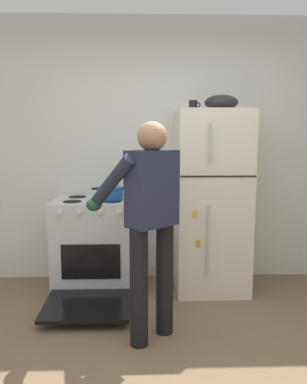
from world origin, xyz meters
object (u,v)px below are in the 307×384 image
at_px(stove_range, 95,246).
at_px(red_pot, 110,193).
at_px(refrigerator, 211,201).
at_px(mixing_bowl, 221,103).
at_px(coffee_mug, 193,105).
at_px(person_cook, 148,211).

bearing_deg(stove_range, red_pot, -11.37).
height_order(refrigerator, mixing_bowl, mixing_bowl).
height_order(coffee_mug, mixing_bowl, mixing_bowl).
distance_m(person_cook, coffee_mug, 1.39).
height_order(red_pot, mixing_bowl, mixing_bowl).
bearing_deg(red_pot, coffee_mug, 7.15).
bearing_deg(mixing_bowl, coffee_mug, 169.01).
height_order(red_pot, coffee_mug, coffee_mug).
relative_size(refrigerator, red_pot, 5.06).
distance_m(red_pot, coffee_mug, 1.15).
xyz_separation_m(refrigerator, mixing_bowl, (0.08, 0.00, 0.94)).
height_order(person_cook, mixing_bowl, mixing_bowl).
relative_size(stove_range, red_pot, 3.53).
xyz_separation_m(stove_range, mixing_bowl, (1.21, 0.02, 1.37)).
xyz_separation_m(coffee_mug, mixing_bowl, (0.26, -0.05, 0.02)).
bearing_deg(mixing_bowl, refrigerator, -179.79).
bearing_deg(person_cook, red_pot, 110.85).
bearing_deg(refrigerator, coffee_mug, 164.17).
bearing_deg(stove_range, coffee_mug, 4.05).
bearing_deg(red_pot, mixing_bowl, 2.71).
relative_size(red_pot, mixing_bowl, 1.09).
relative_size(stove_range, mixing_bowl, 3.84).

